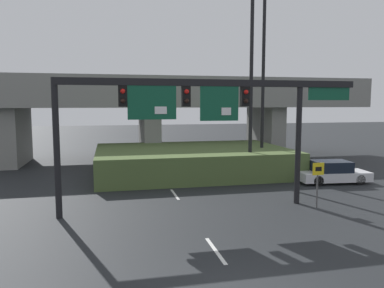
{
  "coord_description": "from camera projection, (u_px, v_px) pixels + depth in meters",
  "views": [
    {
      "loc": [
        -3.51,
        -8.48,
        5.09
      ],
      "look_at": [
        0.0,
        7.33,
        3.32
      ],
      "focal_mm": 35.0,
      "sensor_mm": 36.0,
      "label": 1
    }
  ],
  "objects": [
    {
      "name": "lane_markings",
      "position": [
        175.0,
        194.0,
        20.98
      ],
      "size": [
        0.14,
        35.32,
        0.01
      ],
      "color": "silver",
      "rests_on": "ground"
    },
    {
      "name": "signal_gantry",
      "position": [
        203.0,
        105.0,
        17.52
      ],
      "size": [
        14.56,
        0.44,
        6.2
      ],
      "color": "black",
      "rests_on": "ground"
    },
    {
      "name": "speed_limit_sign",
      "position": [
        318.0,
        178.0,
        18.14
      ],
      "size": [
        0.6,
        0.11,
        2.28
      ],
      "color": "#4C4C4C",
      "rests_on": "ground"
    },
    {
      "name": "highway_light_pole_near",
      "position": [
        252.0,
        58.0,
        24.3
      ],
      "size": [
        0.7,
        0.36,
        15.24
      ],
      "color": "black",
      "rests_on": "ground"
    },
    {
      "name": "highway_light_pole_far",
      "position": [
        264.0,
        50.0,
        26.73
      ],
      "size": [
        0.7,
        0.36,
        17.05
      ],
      "color": "black",
      "rests_on": "ground"
    },
    {
      "name": "overpass_bridge",
      "position": [
        149.0,
        104.0,
        33.24
      ],
      "size": [
        39.32,
        7.69,
        7.3
      ],
      "color": "gray",
      "rests_on": "ground"
    },
    {
      "name": "grass_embankment",
      "position": [
        192.0,
        161.0,
        27.34
      ],
      "size": [
        13.61,
        9.32,
        1.84
      ],
      "color": "#4C6033",
      "rests_on": "ground"
    },
    {
      "name": "parked_sedan_near_right",
      "position": [
        332.0,
        173.0,
        24.01
      ],
      "size": [
        4.62,
        2.19,
        1.41
      ],
      "rotation": [
        0.0,
        0.0,
        -0.09
      ],
      "color": "silver",
      "rests_on": "ground"
    }
  ]
}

